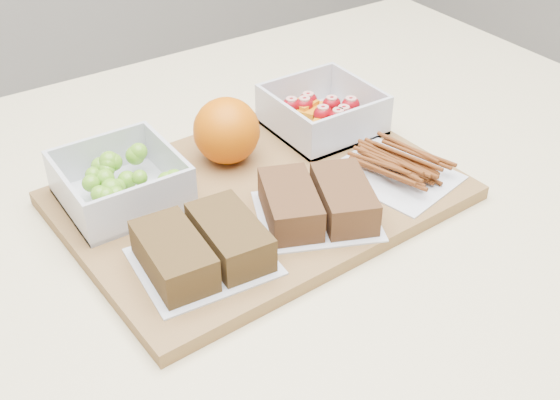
# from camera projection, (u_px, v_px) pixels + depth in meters

# --- Properties ---
(cutting_board) EXTENTS (0.43, 0.32, 0.02)m
(cutting_board) POSITION_uv_depth(u_px,v_px,m) (260.00, 195.00, 0.79)
(cutting_board) COLOR olive
(cutting_board) RESTS_ON counter
(grape_container) EXTENTS (0.12, 0.12, 0.05)m
(grape_container) POSITION_uv_depth(u_px,v_px,m) (122.00, 182.00, 0.76)
(grape_container) COLOR silver
(grape_container) RESTS_ON cutting_board
(fruit_container) EXTENTS (0.12, 0.12, 0.05)m
(fruit_container) POSITION_uv_depth(u_px,v_px,m) (322.00, 114.00, 0.89)
(fruit_container) COLOR silver
(fruit_container) RESTS_ON cutting_board
(orange) EXTENTS (0.08, 0.08, 0.08)m
(orange) POSITION_uv_depth(u_px,v_px,m) (227.00, 131.00, 0.81)
(orange) COLOR #D15D04
(orange) RESTS_ON cutting_board
(sandwich_bag_left) EXTENTS (0.14, 0.12, 0.04)m
(sandwich_bag_left) POSITION_uv_depth(u_px,v_px,m) (202.00, 247.00, 0.67)
(sandwich_bag_left) COLOR silver
(sandwich_bag_left) RESTS_ON cutting_board
(sandwich_bag_center) EXTENTS (0.16, 0.15, 0.04)m
(sandwich_bag_center) POSITION_uv_depth(u_px,v_px,m) (317.00, 202.00, 0.73)
(sandwich_bag_center) COLOR silver
(sandwich_bag_center) RESTS_ON cutting_board
(pretzel_bag) EXTENTS (0.13, 0.15, 0.03)m
(pretzel_bag) POSITION_uv_depth(u_px,v_px,m) (395.00, 165.00, 0.80)
(pretzel_bag) COLOR silver
(pretzel_bag) RESTS_ON cutting_board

